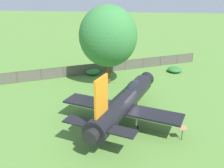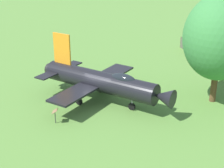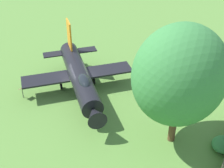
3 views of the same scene
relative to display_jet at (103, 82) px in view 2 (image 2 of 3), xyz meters
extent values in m
plane|color=#568438|center=(0.11, 0.34, -1.85)|extent=(200.00, 200.00, 0.00)
cylinder|color=black|center=(0.11, 0.34, -0.05)|extent=(4.71, 10.50, 1.72)
cone|color=black|center=(-1.60, -5.23, -0.05)|extent=(1.87, 1.96, 1.46)
cylinder|color=black|center=(1.71, 5.58, -0.05)|extent=(1.16, 0.88, 1.03)
ellipsoid|color=black|center=(-0.57, -1.86, 0.68)|extent=(1.51, 2.37, 0.84)
cube|color=orange|center=(1.27, 4.14, 2.17)|extent=(0.66, 1.76, 2.71)
cube|color=black|center=(3.06, -0.02, -0.26)|extent=(4.52, 3.08, 0.16)
cube|color=black|center=(-2.54, 1.70, -0.26)|extent=(4.52, 3.08, 0.16)
cube|color=black|center=(3.07, 4.02, 0.13)|extent=(2.04, 1.58, 0.10)
cube|color=black|center=(-0.29, 5.06, 0.13)|extent=(2.04, 1.58, 0.10)
cylinder|color=#A5A8AD|center=(-0.81, -2.66, -0.89)|extent=(0.12, 0.12, 1.34)
cylinder|color=black|center=(-0.81, -2.66, -1.55)|extent=(0.35, 0.63, 0.60)
cylinder|color=#A5A8AD|center=(1.90, 0.88, -0.89)|extent=(0.12, 0.12, 1.34)
cylinder|color=black|center=(1.90, 0.88, -1.55)|extent=(0.35, 0.63, 0.60)
cylinder|color=#A5A8AD|center=(-1.08, 1.80, -0.89)|extent=(0.12, 0.12, 1.34)
cylinder|color=black|center=(-1.08, 1.80, -1.55)|extent=(0.35, 0.63, 0.60)
cylinder|color=brown|center=(2.71, -8.96, 0.04)|extent=(0.53, 0.53, 3.79)
ellipsoid|color=#387F3D|center=(2.71, -8.96, 3.75)|extent=(6.61, 5.91, 6.98)
cylinder|color=#4C4238|center=(11.07, -8.88, -1.14)|extent=(0.08, 0.08, 1.43)
cylinder|color=#4C4238|center=(13.56, -7.53, -1.14)|extent=(0.08, 0.08, 1.43)
cylinder|color=#4C4238|center=(16.04, -6.18, -1.14)|extent=(0.08, 0.08, 1.43)
cylinder|color=#4C4238|center=(18.52, -4.83, -1.14)|extent=(0.08, 0.08, 1.43)
cylinder|color=#333333|center=(-4.53, 2.38, -1.40)|extent=(0.06, 0.06, 0.90)
cube|color=olive|center=(-4.53, 2.38, -0.83)|extent=(0.68, 0.53, 0.25)
camera|label=1|loc=(-1.44, 19.38, 8.99)|focal=40.76mm
camera|label=2|loc=(-25.03, -7.78, 10.64)|focal=54.40mm
camera|label=3|loc=(-10.37, -20.56, 14.00)|focal=49.01mm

